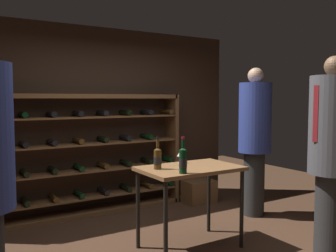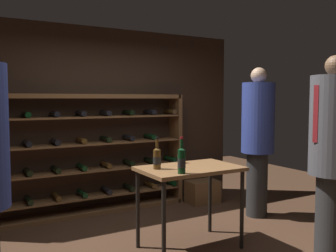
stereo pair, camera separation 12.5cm
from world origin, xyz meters
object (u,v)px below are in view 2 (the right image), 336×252
Objects in this scene: wine_bottle_amber_reserve at (157,158)px; wine_glass_stemmed_right at (181,154)px; wine_crate at (203,192)px; wine_bottle_gold_foil at (182,160)px; wine_rack at (82,156)px; person_guest_plum_blouse at (333,150)px; person_bystander_dark_jacket at (258,134)px; tasting_table at (190,176)px.

wine_bottle_amber_reserve reaches higher than wine_glass_stemmed_right.
wine_bottle_gold_foil reaches higher than wine_crate.
wine_glass_stemmed_right is at bearing 24.38° from wine_bottle_amber_reserve.
wine_glass_stemmed_right is at bearing -134.44° from wine_crate.
wine_rack reaches higher than wine_crate.
wine_crate is 2.33m from wine_bottle_gold_foil.
wine_rack is 3.23m from person_guest_plum_blouse.
wine_rack is 8.57× the size of wine_bottle_gold_foil.
wine_bottle_gold_foil is (0.10, -0.33, 0.02)m from wine_bottle_amber_reserve.
wine_glass_stemmed_right is at bearing 58.56° from wine_bottle_gold_foil.
person_bystander_dark_jacket is at bearing 23.44° from wine_bottle_gold_foil.
wine_bottle_gold_foil is at bearing -78.75° from wine_rack.
tasting_table is 0.52× the size of person_guest_plum_blouse.
wine_rack is at bearing 169.13° from wine_crate.
person_guest_plum_blouse is 13.59× the size of wine_glass_stemmed_right.
person_guest_plum_blouse reaches higher than wine_bottle_amber_reserve.
person_guest_plum_blouse is 1.56m from person_bystander_dark_jacket.
wine_glass_stemmed_right is (0.41, 0.19, -0.01)m from wine_bottle_amber_reserve.
person_bystander_dark_jacket is at bearing -72.59° from wine_crate.
tasting_table is 7.13× the size of wine_glass_stemmed_right.
tasting_table is at bearing -10.89° from wine_bottle_amber_reserve.
person_bystander_dark_jacket is (1.44, 0.48, 0.35)m from tasting_table.
person_bystander_dark_jacket is 1.41m from wine_glass_stemmed_right.
person_guest_plum_blouse reaches higher than wine_crate.
wine_glass_stemmed_right is (0.71, -1.47, 0.17)m from wine_rack.
person_guest_plum_blouse is at bearing -53.50° from wine_glass_stemmed_right.
wine_bottle_amber_reserve is at bearing -155.62° from wine_glass_stemmed_right.
wine_bottle_gold_foil is at bearing 59.69° from person_bystander_dark_jacket.
person_bystander_dark_jacket is 13.66× the size of wine_glass_stemmed_right.
wine_crate is at bearing -10.74° from person_guest_plum_blouse.
wine_bottle_gold_foil is (-0.27, -0.26, 0.24)m from tasting_table.
wine_bottle_gold_foil is 2.41× the size of wine_glass_stemmed_right.
tasting_table is at bearing 43.97° from wine_bottle_gold_foil.
tasting_table is 0.44m from wine_bottle_gold_foil.
wine_rack is 1.97m from wine_crate.
person_guest_plum_blouse is 0.99× the size of person_bystander_dark_jacket.
person_bystander_dark_jacket is 6.11× the size of wine_bottle_amber_reserve.
wine_rack is at bearing 5.43° from person_bystander_dark_jacket.
wine_crate is at bearing 49.16° from wine_bottle_gold_foil.
person_guest_plum_blouse reaches higher than wine_glass_stemmed_right.
wine_rack is at bearing 101.25° from wine_bottle_gold_foil.
wine_bottle_amber_reserve is (-1.80, -0.41, -0.13)m from person_bystander_dark_jacket.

